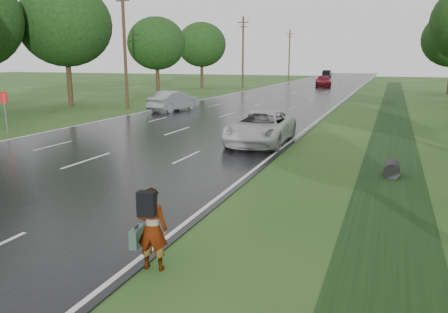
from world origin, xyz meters
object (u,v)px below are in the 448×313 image
silver_sedan (173,101)px  white_pickup (261,127)px  road_sign (5,104)px  pedestrian (151,228)px

silver_sedan → white_pickup: bearing=143.4°
road_sign → silver_sedan: 13.48m
road_sign → silver_sedan: bearing=74.5°
white_pickup → road_sign: bearing=-173.1°
pedestrian → silver_sedan: 27.01m
white_pickup → silver_sedan: 15.05m
road_sign → pedestrian: 19.28m
silver_sedan → road_sign: bearing=84.2°
white_pickup → silver_sedan: silver_sedan is taller
road_sign → white_pickup: (14.00, 2.08, -0.82)m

